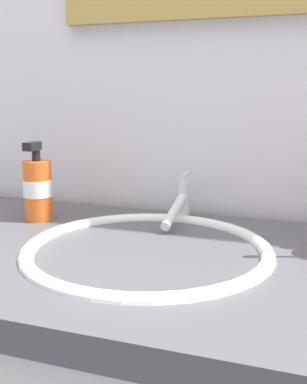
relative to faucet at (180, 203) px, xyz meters
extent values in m
cube|color=silver|center=(-0.01, 0.11, 0.33)|extent=(2.35, 0.04, 2.40)
cube|color=#4C4C51|center=(-0.01, -0.19, -0.06)|extent=(1.15, 0.53, 0.04)
ellipsoid|color=white|center=(0.00, -0.18, -0.08)|extent=(0.35, 0.35, 0.08)
torus|color=white|center=(0.00, -0.18, -0.04)|extent=(0.40, 0.40, 0.02)
cylinder|color=#595B60|center=(0.00, -0.18, -0.11)|extent=(0.03, 0.03, 0.01)
cylinder|color=silver|center=(0.00, 0.03, 0.00)|extent=(0.02, 0.02, 0.08)
cylinder|color=silver|center=(0.00, -0.03, -0.01)|extent=(0.02, 0.12, 0.05)
cylinder|color=silver|center=(0.00, 0.04, 0.05)|extent=(0.01, 0.05, 0.01)
cylinder|color=orange|center=(-0.27, -0.08, 0.02)|extent=(0.06, 0.06, 0.12)
cylinder|color=black|center=(-0.27, -0.08, 0.09)|extent=(0.02, 0.02, 0.02)
cube|color=black|center=(-0.27, -0.09, 0.11)|extent=(0.02, 0.04, 0.02)
cylinder|color=white|center=(-0.27, -0.08, 0.03)|extent=(0.06, 0.06, 0.03)
camera|label=1|loc=(0.25, -0.86, 0.21)|focal=44.51mm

